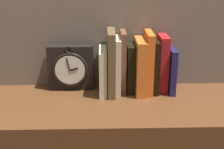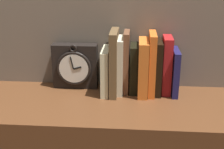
{
  "view_description": "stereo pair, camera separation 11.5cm",
  "coord_description": "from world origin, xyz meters",
  "px_view_note": "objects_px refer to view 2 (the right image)",
  "views": [
    {
      "loc": [
        -0.03,
        -1.09,
        1.42
      ],
      "look_at": [
        0.0,
        0.0,
        1.02
      ],
      "focal_mm": 50.0,
      "sensor_mm": 36.0,
      "label": 1
    },
    {
      "loc": [
        0.09,
        -1.08,
        1.42
      ],
      "look_at": [
        0.0,
        0.0,
        1.02
      ],
      "focal_mm": 50.0,
      "sensor_mm": 36.0,
      "label": 2
    }
  ],
  "objects_px": {
    "book_slot3_brown": "(126,62)",
    "book_slot4_black": "(134,68)",
    "clock": "(75,66)",
    "book_slot0_cream": "(106,71)",
    "book_slot7_black": "(158,67)",
    "book_slot2_cream": "(121,65)",
    "book_slot5_orange": "(143,67)",
    "book_slot9_navy": "(175,72)",
    "book_slot8_red": "(167,65)",
    "book_slot1_brown": "(113,63)",
    "book_slot6_orange": "(152,64)"
  },
  "relations": [
    {
      "from": "clock",
      "to": "book_slot4_black",
      "type": "bearing_deg",
      "value": -5.55
    },
    {
      "from": "book_slot0_cream",
      "to": "book_slot7_black",
      "type": "bearing_deg",
      "value": 3.28
    },
    {
      "from": "book_slot9_navy",
      "to": "book_slot8_red",
      "type": "bearing_deg",
      "value": 161.57
    },
    {
      "from": "clock",
      "to": "book_slot4_black",
      "type": "relative_size",
      "value": 0.99
    },
    {
      "from": "book_slot2_cream",
      "to": "book_slot0_cream",
      "type": "bearing_deg",
      "value": -169.56
    },
    {
      "from": "clock",
      "to": "book_slot3_brown",
      "type": "xyz_separation_m",
      "value": [
        0.22,
        -0.02,
        0.03
      ]
    },
    {
      "from": "clock",
      "to": "book_slot8_red",
      "type": "distance_m",
      "value": 0.38
    },
    {
      "from": "clock",
      "to": "book_slot8_red",
      "type": "height_order",
      "value": "book_slot8_red"
    },
    {
      "from": "book_slot0_cream",
      "to": "book_slot9_navy",
      "type": "distance_m",
      "value": 0.28
    },
    {
      "from": "book_slot2_cream",
      "to": "book_slot7_black",
      "type": "bearing_deg",
      "value": 0.49
    },
    {
      "from": "clock",
      "to": "book_slot0_cream",
      "type": "distance_m",
      "value": 0.14
    },
    {
      "from": "book_slot1_brown",
      "to": "book_slot9_navy",
      "type": "height_order",
      "value": "book_slot1_brown"
    },
    {
      "from": "book_slot2_cream",
      "to": "book_slot4_black",
      "type": "bearing_deg",
      "value": 8.55
    },
    {
      "from": "book_slot1_brown",
      "to": "book_slot3_brown",
      "type": "distance_m",
      "value": 0.06
    },
    {
      "from": "book_slot6_orange",
      "to": "book_slot8_red",
      "type": "distance_m",
      "value": 0.06
    },
    {
      "from": "book_slot1_brown",
      "to": "book_slot9_navy",
      "type": "bearing_deg",
      "value": 2.94
    },
    {
      "from": "clock",
      "to": "book_slot2_cream",
      "type": "distance_m",
      "value": 0.2
    },
    {
      "from": "book_slot0_cream",
      "to": "book_slot5_orange",
      "type": "bearing_deg",
      "value": 0.31
    },
    {
      "from": "book_slot0_cream",
      "to": "book_slot1_brown",
      "type": "bearing_deg",
      "value": -6.4
    },
    {
      "from": "clock",
      "to": "book_slot0_cream",
      "type": "xyz_separation_m",
      "value": [
        0.14,
        -0.04,
        -0.0
      ]
    },
    {
      "from": "clock",
      "to": "book_slot0_cream",
      "type": "relative_size",
      "value": 1.06
    },
    {
      "from": "book_slot4_black",
      "to": "book_slot5_orange",
      "type": "xyz_separation_m",
      "value": [
        0.04,
        -0.02,
        0.01
      ]
    },
    {
      "from": "book_slot2_cream",
      "to": "clock",
      "type": "bearing_deg",
      "value": 170.51
    },
    {
      "from": "book_slot1_brown",
      "to": "book_slot4_black",
      "type": "xyz_separation_m",
      "value": [
        0.08,
        0.02,
        -0.03
      ]
    },
    {
      "from": "book_slot4_black",
      "to": "book_slot8_red",
      "type": "distance_m",
      "value": 0.13
    },
    {
      "from": "book_slot1_brown",
      "to": "book_slot5_orange",
      "type": "distance_m",
      "value": 0.12
    },
    {
      "from": "book_slot2_cream",
      "to": "book_slot4_black",
      "type": "height_order",
      "value": "book_slot2_cream"
    },
    {
      "from": "book_slot9_navy",
      "to": "book_slot5_orange",
      "type": "bearing_deg",
      "value": -176.17
    },
    {
      "from": "book_slot3_brown",
      "to": "book_slot0_cream",
      "type": "bearing_deg",
      "value": -166.65
    },
    {
      "from": "book_slot1_brown",
      "to": "book_slot3_brown",
      "type": "xyz_separation_m",
      "value": [
        0.05,
        0.02,
        -0.0
      ]
    },
    {
      "from": "clock",
      "to": "book_slot9_navy",
      "type": "relative_size",
      "value": 1.06
    },
    {
      "from": "book_slot0_cream",
      "to": "book_slot4_black",
      "type": "xyz_separation_m",
      "value": [
        0.11,
        0.02,
        0.01
      ]
    },
    {
      "from": "book_slot4_black",
      "to": "book_slot2_cream",
      "type": "bearing_deg",
      "value": -171.45
    },
    {
      "from": "book_slot1_brown",
      "to": "book_slot9_navy",
      "type": "xyz_separation_m",
      "value": [
        0.25,
        0.01,
        -0.04
      ]
    },
    {
      "from": "book_slot7_black",
      "to": "book_slot9_navy",
      "type": "relative_size",
      "value": 1.18
    },
    {
      "from": "clock",
      "to": "book_slot0_cream",
      "type": "height_order",
      "value": "clock"
    },
    {
      "from": "book_slot0_cream",
      "to": "book_slot7_black",
      "type": "distance_m",
      "value": 0.21
    },
    {
      "from": "book_slot7_black",
      "to": "book_slot1_brown",
      "type": "bearing_deg",
      "value": -175.12
    },
    {
      "from": "book_slot7_black",
      "to": "book_slot5_orange",
      "type": "bearing_deg",
      "value": -169.55
    },
    {
      "from": "book_slot5_orange",
      "to": "book_slot8_red",
      "type": "xyz_separation_m",
      "value": [
        0.09,
        0.02,
        0.01
      ]
    },
    {
      "from": "book_slot0_cream",
      "to": "book_slot7_black",
      "type": "relative_size",
      "value": 0.85
    },
    {
      "from": "book_slot4_black",
      "to": "book_slot8_red",
      "type": "height_order",
      "value": "book_slot8_red"
    },
    {
      "from": "book_slot0_cream",
      "to": "book_slot5_orange",
      "type": "xyz_separation_m",
      "value": [
        0.15,
        0.0,
        0.02
      ]
    },
    {
      "from": "book_slot2_cream",
      "to": "book_slot8_red",
      "type": "distance_m",
      "value": 0.19
    },
    {
      "from": "book_slot0_cream",
      "to": "book_slot8_red",
      "type": "relative_size",
      "value": 0.79
    },
    {
      "from": "book_slot3_brown",
      "to": "book_slot4_black",
      "type": "relative_size",
      "value": 1.27
    },
    {
      "from": "book_slot0_cream",
      "to": "book_slot3_brown",
      "type": "xyz_separation_m",
      "value": [
        0.08,
        0.02,
        0.03
      ]
    },
    {
      "from": "clock",
      "to": "book_slot5_orange",
      "type": "height_order",
      "value": "book_slot5_orange"
    },
    {
      "from": "book_slot0_cream",
      "to": "book_slot9_navy",
      "type": "relative_size",
      "value": 1.0
    },
    {
      "from": "book_slot2_cream",
      "to": "book_slot5_orange",
      "type": "xyz_separation_m",
      "value": [
        0.09,
        -0.01,
        -0.0
      ]
    }
  ]
}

